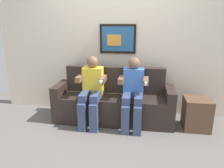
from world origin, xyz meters
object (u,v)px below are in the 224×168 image
(couch, at_px, (114,103))
(person_on_right, at_px, (133,91))
(side_table_right, at_px, (197,114))
(person_on_left, at_px, (92,89))

(couch, height_order, person_on_right, person_on_right)
(person_on_right, height_order, side_table_right, person_on_right)
(couch, distance_m, person_on_left, 0.47)
(person_on_right, bearing_deg, side_table_right, 3.48)
(person_on_left, xyz_separation_m, side_table_right, (1.67, 0.06, -0.36))
(side_table_right, bearing_deg, person_on_right, -176.52)
(couch, relative_size, side_table_right, 3.95)
(person_on_left, bearing_deg, couch, 26.73)
(person_on_left, distance_m, person_on_right, 0.67)
(couch, height_order, side_table_right, couch)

